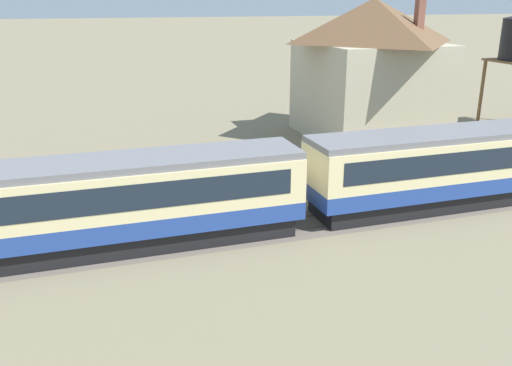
# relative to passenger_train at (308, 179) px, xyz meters

# --- Properties ---
(passenger_train) EXTENTS (78.00, 3.23, 3.96)m
(passenger_train) POSITION_rel_passenger_train_xyz_m (0.00, 0.00, 0.00)
(passenger_train) COLOR #234293
(passenger_train) RESTS_ON ground_plane
(railway_track) EXTENTS (131.61, 3.60, 0.04)m
(railway_track) POSITION_rel_passenger_train_xyz_m (-7.00, 0.00, -2.19)
(railway_track) COLOR #665B51
(railway_track) RESTS_ON ground_plane
(station_house_brown_roof) EXTENTS (9.80, 10.58, 10.30)m
(station_house_brown_roof) POSITION_rel_passenger_train_xyz_m (11.22, 14.51, 3.13)
(station_house_brown_roof) COLOR #BCB293
(station_house_brown_roof) RESTS_ON ground_plane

